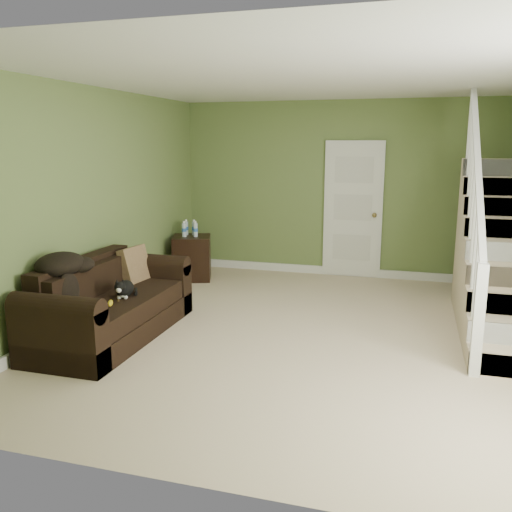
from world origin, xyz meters
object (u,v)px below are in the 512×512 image
Objects in this scene: side_table at (192,257)px; banana at (110,303)px; sofa at (110,307)px; cat at (124,289)px.

side_table reaches higher than banana.
sofa is 2.50m from side_table.
banana is at bearing -98.07° from cat.
side_table reaches higher than sofa.
banana is (0.34, -2.81, 0.13)m from side_table.
cat is at bearing 69.77° from banana.
sofa is at bearing -87.05° from side_table.
sofa is at bearing 162.72° from cat.
banana is at bearing -83.12° from side_table.
banana is at bearing -56.56° from sofa.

